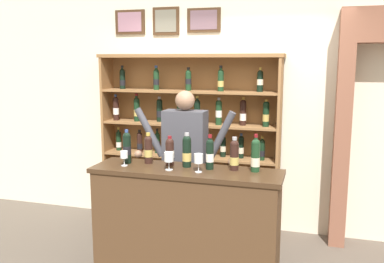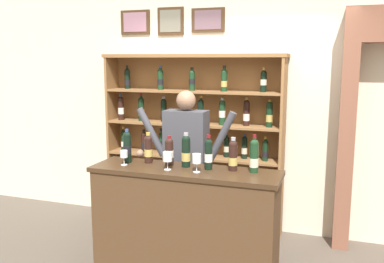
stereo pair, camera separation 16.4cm
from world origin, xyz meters
name	(u,v)px [view 2 (the right image)]	position (x,y,z in m)	size (l,w,h in m)	color
back_wall	(240,81)	(0.00, 1.49, 1.75)	(12.00, 0.19, 3.50)	beige
wine_shelf	(193,139)	(-0.50, 1.26, 1.07)	(2.16, 0.33, 2.06)	olive
tasting_counter	(185,226)	(-0.15, 0.00, 0.52)	(1.69, 0.48, 1.05)	#4C331E
shopkeeper	(186,156)	(-0.31, 0.48, 1.05)	(1.06, 0.22, 1.70)	#2D3347
tasting_bottle_rosso	(127,147)	(-0.74, 0.05, 1.20)	(0.08, 0.08, 0.32)	black
tasting_bottle_riserva	(148,149)	(-0.55, 0.11, 1.18)	(0.08, 0.08, 0.29)	black
tasting_bottle_brunello	(169,151)	(-0.33, 0.08, 1.18)	(0.08, 0.08, 0.27)	black
tasting_bottle_vin_santo	(186,151)	(-0.17, 0.08, 1.19)	(0.08, 0.08, 0.31)	black
tasting_bottle_chianti	(209,153)	(0.05, 0.06, 1.19)	(0.07, 0.07, 0.31)	black
tasting_bottle_bianco	(233,155)	(0.26, 0.09, 1.18)	(0.08, 0.08, 0.29)	black
tasting_bottle_prosecco	(254,156)	(0.44, 0.09, 1.19)	(0.08, 0.08, 0.33)	#19381E
wine_glass_spare	(124,155)	(-0.72, -0.05, 1.14)	(0.07, 0.07, 0.14)	silver
wine_glass_left	(167,158)	(-0.28, -0.07, 1.16)	(0.08, 0.08, 0.16)	silver
wine_glass_right	(197,160)	(-0.02, -0.07, 1.16)	(0.08, 0.08, 0.16)	silver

